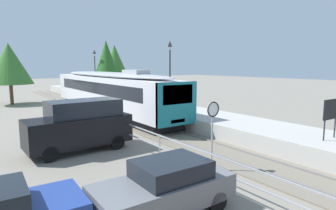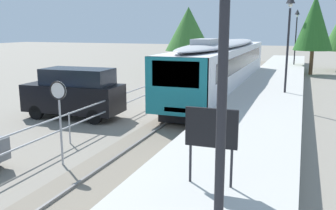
# 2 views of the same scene
# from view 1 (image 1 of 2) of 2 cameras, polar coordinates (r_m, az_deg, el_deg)

# --- Properties ---
(ground_plane) EXTENTS (160.00, 160.00, 0.00)m
(ground_plane) POSITION_cam_1_polar(r_m,az_deg,el_deg) (21.48, -15.87, -3.62)
(ground_plane) COLOR gray
(track_rails) EXTENTS (3.20, 60.00, 0.14)m
(track_rails) POSITION_cam_1_polar(r_m,az_deg,el_deg) (22.61, -8.68, -2.75)
(track_rails) COLOR slate
(track_rails) RESTS_ON ground
(commuter_train) EXTENTS (2.82, 20.03, 3.74)m
(commuter_train) POSITION_cam_1_polar(r_m,az_deg,el_deg) (25.01, -11.82, 3.08)
(commuter_train) COLOR silver
(commuter_train) RESTS_ON track_rails
(station_platform) EXTENTS (3.90, 60.00, 0.90)m
(station_platform) POSITION_cam_1_polar(r_m,az_deg,el_deg) (24.14, -1.78, -0.99)
(station_platform) COLOR #B7B5AD
(station_platform) RESTS_ON ground
(platform_lamp_mid_platform) EXTENTS (0.34, 0.34, 5.35)m
(platform_lamp_mid_platform) POSITION_cam_1_polar(r_m,az_deg,el_deg) (24.23, 0.40, 8.95)
(platform_lamp_mid_platform) COLOR #232328
(platform_lamp_mid_platform) RESTS_ON station_platform
(platform_lamp_far_end) EXTENTS (0.34, 0.34, 5.35)m
(platform_lamp_far_end) POSITION_cam_1_polar(r_m,az_deg,el_deg) (39.64, -14.47, 8.29)
(platform_lamp_far_end) COLOR #232328
(platform_lamp_far_end) RESTS_ON station_platform
(platform_notice_board) EXTENTS (1.20, 0.08, 1.80)m
(platform_notice_board) POSITION_cam_1_polar(r_m,az_deg,el_deg) (14.56, 29.86, -1.00)
(platform_notice_board) COLOR #232328
(platform_notice_board) RESTS_ON station_platform
(speed_limit_sign) EXTENTS (0.61, 0.10, 2.81)m
(speed_limit_sign) POSITION_cam_1_polar(r_m,az_deg,el_deg) (11.18, 8.96, -2.76)
(speed_limit_sign) COLOR #9EA0A5
(speed_limit_sign) RESTS_ON ground
(carpark_fence) EXTENTS (0.06, 36.06, 1.25)m
(carpark_fence) POSITION_cam_1_polar(r_m,az_deg,el_deg) (12.33, -1.68, -7.45)
(carpark_fence) COLOR #9EA0A5
(carpark_fence) RESTS_ON ground
(parked_hatchback_grey) EXTENTS (4.00, 1.77, 1.53)m
(parked_hatchback_grey) POSITION_cam_1_polar(r_m,az_deg,el_deg) (8.31, -0.58, -16.10)
(parked_hatchback_grey) COLOR slate
(parked_hatchback_grey) RESTS_ON ground
(parked_van_black) EXTENTS (4.97, 2.14, 2.51)m
(parked_van_black) POSITION_cam_1_polar(r_m,az_deg,el_deg) (14.59, -17.20, -3.85)
(parked_van_black) COLOR black
(parked_van_black) RESTS_ON ground
(tree_behind_carpark) EXTENTS (3.65, 3.65, 7.58)m
(tree_behind_carpark) POSITION_cam_1_polar(r_m,az_deg,el_deg) (40.12, -12.26, 8.82)
(tree_behind_carpark) COLOR brown
(tree_behind_carpark) RESTS_ON ground
(tree_behind_station_far) EXTENTS (4.68, 4.68, 6.58)m
(tree_behind_station_far) POSITION_cam_1_polar(r_m,az_deg,el_deg) (35.00, -29.22, 7.23)
(tree_behind_station_far) COLOR brown
(tree_behind_station_far) RESTS_ON ground
(tree_distant_left) EXTENTS (4.52, 4.52, 7.40)m
(tree_distant_left) POSITION_cam_1_polar(r_m,az_deg,el_deg) (45.62, -10.66, 8.48)
(tree_distant_left) COLOR brown
(tree_distant_left) RESTS_ON ground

